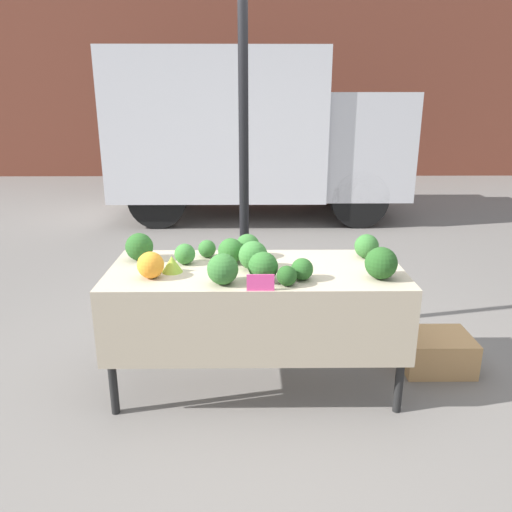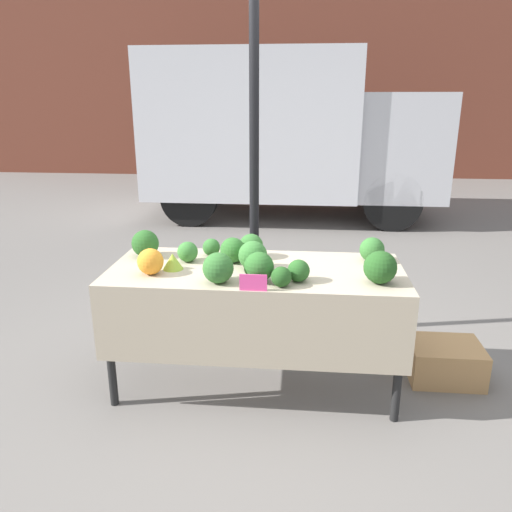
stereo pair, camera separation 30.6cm
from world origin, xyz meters
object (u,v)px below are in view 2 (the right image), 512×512
(orange_cauliflower, at_px, (150,262))
(price_sign, at_px, (253,283))
(parked_truck, at_px, (283,131))
(produce_crate, at_px, (444,361))

(orange_cauliflower, relative_size, price_sign, 1.04)
(parked_truck, xyz_separation_m, orange_cauliflower, (-0.56, -5.16, -0.44))
(price_sign, xyz_separation_m, produce_crate, (1.24, 0.56, -0.73))
(parked_truck, xyz_separation_m, produce_crate, (1.31, -4.82, -1.20))
(price_sign, bearing_deg, orange_cauliflower, 161.50)
(produce_crate, bearing_deg, price_sign, -155.78)
(price_sign, height_order, produce_crate, price_sign)
(orange_cauliflower, distance_m, produce_crate, 2.05)
(price_sign, distance_m, produce_crate, 1.54)
(parked_truck, xyz_separation_m, price_sign, (0.07, -5.38, -0.48))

